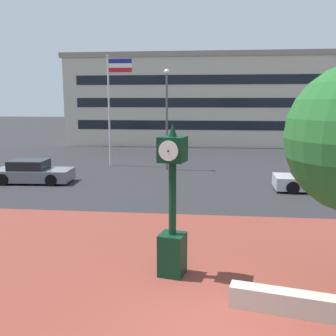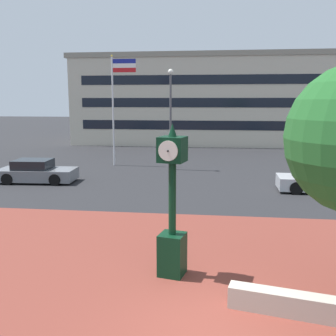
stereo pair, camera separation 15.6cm
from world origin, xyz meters
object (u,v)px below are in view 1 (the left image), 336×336
car_street_mid (315,180)px  car_street_near (32,172)px  street_clock (172,213)px  street_lamp_post (167,109)px  civic_building (205,100)px  flagpole_primary (112,100)px

car_street_mid → car_street_near: bearing=-90.5°
street_clock → car_street_mid: 12.24m
street_clock → street_lamp_post: street_lamp_post is taller
car_street_near → street_lamp_post: size_ratio=0.67×
street_clock → car_street_near: bearing=141.6°
civic_building → street_lamp_post: bearing=-97.0°
car_street_near → flagpole_primary: size_ratio=0.58×
car_street_near → street_lamp_post: (7.06, 4.98, 3.45)m
car_street_near → flagpole_primary: bearing=150.2°
car_street_near → street_lamp_post: bearing=121.9°
car_street_near → car_street_mid: size_ratio=1.05×
flagpole_primary → street_lamp_post: (3.98, -1.21, -0.55)m
street_clock → street_lamp_post: 16.19m
car_street_near → flagpole_primary: 7.99m
street_clock → car_street_mid: size_ratio=0.96×
street_clock → street_lamp_post: (-1.93, 15.91, 2.33)m
street_clock → flagpole_primary: (-5.91, 17.12, 2.87)m
car_street_mid → civic_building: size_ratio=0.15×
civic_building → street_lamp_post: civic_building is taller
street_clock → car_street_near: (-9.00, 10.93, -1.12)m
civic_building → car_street_mid: bearing=-75.6°
street_lamp_post → street_clock: bearing=-83.1°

